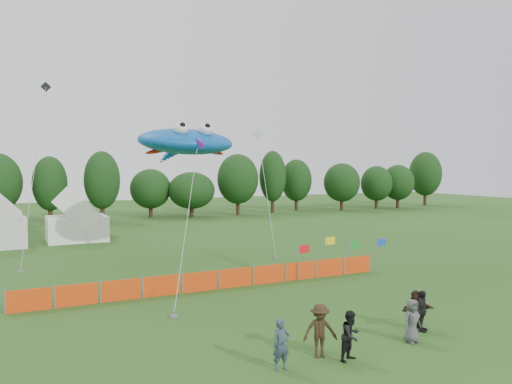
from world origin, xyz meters
name	(u,v)px	position (x,y,z in m)	size (l,w,h in m)	color
ground	(328,340)	(0.00, 0.00, 0.00)	(160.00, 160.00, 0.00)	#234C16
treeline	(123,185)	(1.61, 44.93, 4.18)	(104.57, 8.78, 8.36)	#382314
tent_right	(77,220)	(-5.38, 29.90, 1.76)	(4.93, 3.94, 3.48)	white
barrier_fence	(218,280)	(-0.80, 8.86, 0.50)	(19.90, 0.06, 1.00)	#E23D0C
flag_row	(341,251)	(7.12, 9.06, 1.36)	(6.73, 0.66, 2.27)	gray
spectator_a	(281,345)	(-2.87, -1.61, 0.81)	(0.59, 0.39, 1.62)	#2E3E4D
spectator_b	(351,336)	(-0.42, -1.95, 0.83)	(0.81, 0.63, 1.66)	black
spectator_c	(320,331)	(-1.19, -1.27, 0.91)	(1.17, 0.67, 1.81)	#302113
spectator_d	(422,311)	(3.83, -0.83, 0.80)	(0.94, 0.39, 1.60)	black
spectator_e	(412,321)	(2.61, -1.57, 0.79)	(0.78, 0.50, 1.59)	#48494D
spectator_f	(416,310)	(3.79, -0.55, 0.78)	(1.44, 0.46, 1.55)	black
stingray_kite	(185,142)	(0.43, 17.96, 8.06)	(8.66, 21.48, 9.31)	blue
small_kite_white	(263,166)	(7.80, 20.60, 6.44)	(3.30, 8.25, 9.71)	white
small_kite_dark	(36,159)	(-8.78, 22.84, 6.93)	(2.75, 9.03, 12.91)	black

